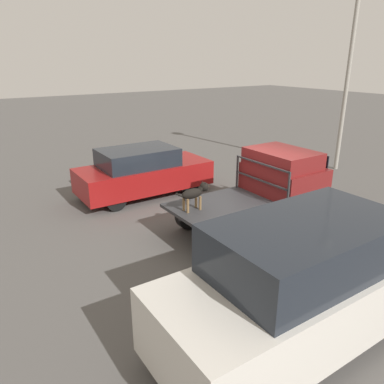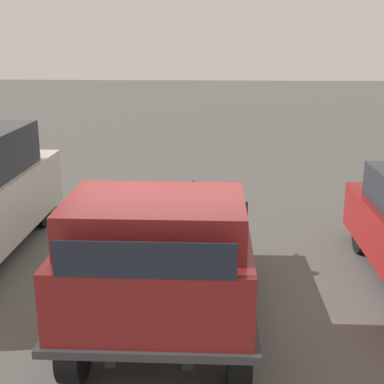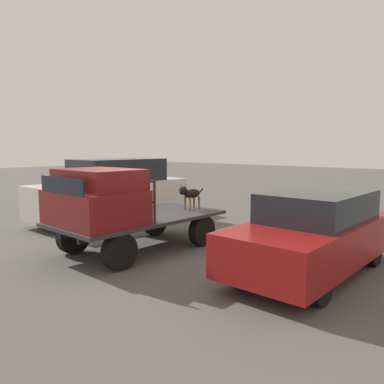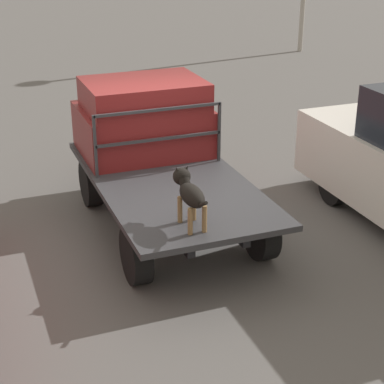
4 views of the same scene
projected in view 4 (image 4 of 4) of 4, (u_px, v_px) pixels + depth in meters
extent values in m
plane|color=#514F4C|center=(169.00, 228.00, 9.45)|extent=(80.00, 80.00, 0.00)
cylinder|color=black|center=(91.00, 182.00, 10.09)|extent=(0.74, 0.24, 0.74)
cylinder|color=black|center=(193.00, 168.00, 10.66)|extent=(0.74, 0.24, 0.74)
cylinder|color=black|center=(136.00, 255.00, 7.94)|extent=(0.74, 0.24, 0.74)
cylinder|color=black|center=(261.00, 232.00, 8.51)|extent=(0.74, 0.24, 0.74)
cube|color=black|center=(145.00, 192.00, 9.08)|extent=(3.73, 0.10, 0.18)
cube|color=black|center=(192.00, 185.00, 9.31)|extent=(3.73, 0.10, 0.18)
cube|color=#2D2D30|center=(168.00, 180.00, 9.14)|extent=(4.05, 2.04, 0.08)
cube|color=maroon|center=(143.00, 129.00, 10.02)|extent=(1.53, 1.92, 0.72)
cube|color=maroon|center=(144.00, 95.00, 9.69)|extent=(1.30, 1.77, 0.44)
cube|color=black|center=(128.00, 86.00, 10.46)|extent=(0.02, 1.58, 0.33)
cube|color=#2D2D30|center=(95.00, 147.00, 8.96)|extent=(0.04, 0.04, 0.92)
cube|color=#2D2D30|center=(219.00, 132.00, 9.58)|extent=(0.04, 0.04, 0.92)
cube|color=#2D2D30|center=(159.00, 110.00, 9.09)|extent=(0.04, 1.88, 0.04)
cube|color=#2D2D30|center=(159.00, 139.00, 9.27)|extent=(0.04, 1.88, 0.04)
cylinder|color=brown|center=(180.00, 209.00, 7.75)|extent=(0.06, 0.06, 0.34)
cylinder|color=brown|center=(194.00, 207.00, 7.81)|extent=(0.06, 0.06, 0.34)
cylinder|color=brown|center=(190.00, 221.00, 7.45)|extent=(0.06, 0.06, 0.34)
cylinder|color=brown|center=(204.00, 219.00, 7.51)|extent=(0.06, 0.06, 0.34)
ellipsoid|color=black|center=(192.00, 195.00, 7.53)|extent=(0.56, 0.24, 0.24)
sphere|color=brown|center=(187.00, 194.00, 7.68)|extent=(0.11, 0.11, 0.11)
cylinder|color=black|center=(185.00, 183.00, 7.71)|extent=(0.17, 0.13, 0.16)
sphere|color=black|center=(182.00, 176.00, 7.79)|extent=(0.22, 0.22, 0.22)
cone|color=brown|center=(179.00, 175.00, 7.88)|extent=(0.12, 0.12, 0.12)
cone|color=black|center=(177.00, 170.00, 7.72)|extent=(0.06, 0.08, 0.10)
cone|color=black|center=(187.00, 169.00, 7.76)|extent=(0.06, 0.08, 0.10)
cylinder|color=black|center=(202.00, 204.00, 7.24)|extent=(0.24, 0.04, 0.16)
cylinder|color=black|center=(334.00, 186.00, 10.14)|extent=(0.60, 0.20, 0.60)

